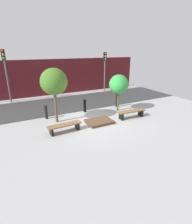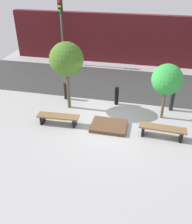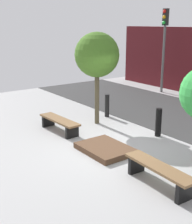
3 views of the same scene
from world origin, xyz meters
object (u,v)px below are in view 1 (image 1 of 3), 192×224
Objects in this scene: tree_behind_right_bench at (119,85)px; traffic_light_west at (5,67)px; bench_right at (131,113)px; tree_behind_left_bench at (54,82)px; bollard_far_left at (46,112)px; traffic_light_mid_west at (105,65)px; bollard_left at (85,106)px; bench_left at (65,126)px; planter_bed at (99,122)px; bollard_center at (117,99)px.

tree_behind_right_bench is 8.69m from traffic_light_west.
tree_behind_left_bench is (-4.31, 1.50, 2.03)m from bench_right.
bollard_far_left is at bearing 157.45° from bench_right.
bollard_far_left is at bearing -144.91° from traffic_light_mid_west.
bench_right is 2.07× the size of bollard_left.
bench_left is 2.18m from planter_bed.
bollard_center is (2.59, 0.00, 0.10)m from bollard_left.
tree_behind_right_bench is 2.27× the size of bollard_center.
tree_behind_right_bench is at bearing 16.02° from bench_left.
tree_behind_left_bench is (-2.15, 1.30, 2.29)m from planter_bed.
tree_behind_right_bench is (-0.00, 1.50, 1.50)m from bench_right.
traffic_light_mid_west is at bearing 48.23° from bollard_left.
traffic_light_mid_west is (4.36, 4.88, 2.16)m from bollard_left.
tree_behind_left_bench is 3.67× the size of bollard_far_left.
tree_behind_left_bench is 2.14m from bollard_far_left.
planter_bed is at bearing -122.05° from traffic_light_mid_west.
bollard_center reaches higher than bench_right.
tree_behind_right_bench is at bearing 31.08° from planter_bed.
planter_bed is 3.36m from bollard_center.
bench_left is 0.48× the size of traffic_light_mid_west.
traffic_light_west is at bearing 138.98° from tree_behind_right_bench.
traffic_light_west is at bearing 109.96° from bollard_far_left.
tree_behind_right_bench is 6.13m from traffic_light_mid_west.
tree_behind_left_bench is 1.25× the size of tree_behind_right_bench.
bollard_far_left is at bearing 141.17° from planter_bed.
bench_left is at bearing -72.88° from traffic_light_west.
tree_behind_left_bench is at bearing 148.92° from planter_bed.
traffic_light_mid_west is (2.21, 5.67, 0.76)m from tree_behind_right_bench.
bench_right is 9.99m from traffic_light_west.
bollard_far_left is 5.18m from bollard_center.
traffic_light_west reaches higher than bollard_far_left.
bollard_far_left reaches higher than bench_right.
bench_right is at bearing -19.18° from tree_behind_left_bench.
bollard_center is at bearing 82.40° from bench_right.
bollard_far_left is 5.70m from traffic_light_west.
bench_right is 2.16× the size of bollard_far_left.
bollard_far_left reaches higher than bench_left.
bench_left is at bearing -90.00° from tree_behind_left_bench.
tree_behind_left_bench is 8.64m from traffic_light_mid_west.
bench_right is 7.83m from traffic_light_mid_west.
tree_behind_right_bench reaches higher than bollard_far_left.
tree_behind_right_bench is (4.31, 0.00, -0.53)m from tree_behind_left_bench.
bollard_center is at bearing 38.83° from planter_bed.
bollard_far_left is 0.78× the size of bollard_center.
bench_right is at bearing -47.72° from traffic_light_west.
tree_behind_right_bench is 2.81× the size of bollard_left.
bench_right is 4.99m from tree_behind_left_bench.
tree_behind_left_bench reaches higher than bench_right.
planter_bed is at bearing -38.83° from bollard_far_left.
traffic_light_mid_west reaches higher than tree_behind_left_bench.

